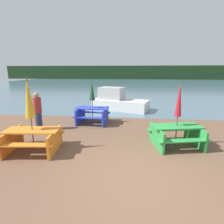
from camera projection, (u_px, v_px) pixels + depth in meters
ground_plane at (138, 181)px, 4.21m from camera, size 60.00×60.00×0.00m
water at (132, 84)px, 33.95m from camera, size 60.00×50.00×0.00m
far_treeline at (132, 72)px, 52.82m from camera, size 80.00×1.60×4.00m
picnic_table_orange at (33, 138)px, 5.70m from camera, size 1.84×1.55×0.74m
picnic_table_green at (176, 134)px, 6.10m from camera, size 1.93×1.69×0.74m
picnic_table_blue at (93, 114)px, 8.75m from camera, size 1.65×1.46×0.80m
umbrella_crimson at (179, 100)px, 5.83m from camera, size 0.22×0.22×2.23m
umbrella_darkgreen at (92, 91)px, 8.49m from camera, size 0.29×0.29×2.09m
umbrella_gold at (29, 98)px, 5.40m from camera, size 0.30×0.30×2.42m
boat at (118, 101)px, 11.89m from camera, size 3.97×2.62×1.48m
person at (38, 111)px, 7.64m from camera, size 0.34×0.34×1.69m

